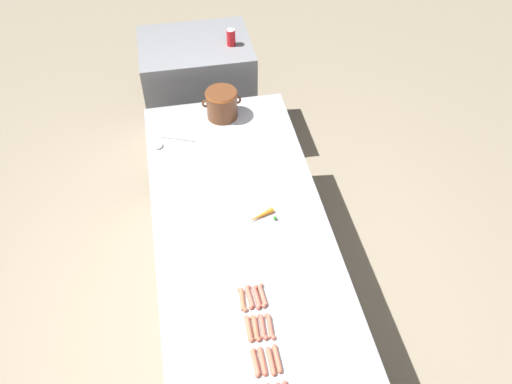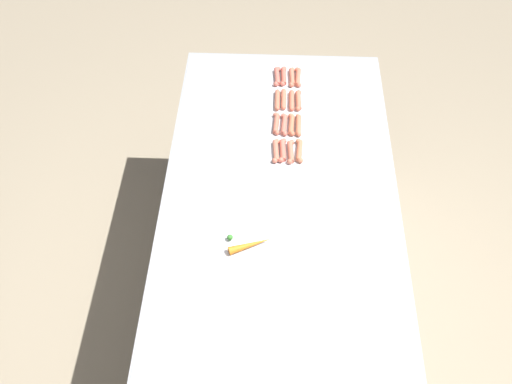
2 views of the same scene
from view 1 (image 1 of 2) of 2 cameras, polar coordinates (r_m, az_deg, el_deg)
The scene contains 19 objects.
ground_plane at distance 3.59m, azimuth -1.28°, elevation -12.48°, with size 20.00×20.00×0.00m, color gray.
griddle_counter at distance 3.24m, azimuth -1.40°, elevation -8.58°, with size 0.96×2.33×0.85m.
back_cabinet at distance 4.43m, azimuth -6.16°, elevation 10.38°, with size 0.85×0.67×0.97m, color gray.
hot_dog_1 at distance 2.45m, azimuth -0.07°, elevation -17.99°, with size 0.03×0.14×0.02m.
hot_dog_2 at distance 2.53m, azimuth -0.79°, elevation -14.59°, with size 0.03×0.14×0.02m.
hot_dog_3 at distance 2.61m, azimuth -1.51°, elevation -11.57°, with size 0.03×0.14×0.02m.
hot_dog_5 at distance 2.46m, azimuth 0.68°, elevation -17.84°, with size 0.02×0.14×0.02m.
hot_dog_6 at distance 2.53m, azimuth -0.06°, elevation -14.54°, with size 0.03×0.14×0.02m.
hot_dog_7 at distance 2.62m, azimuth -0.72°, elevation -11.29°, with size 0.03×0.14×0.02m.
hot_dog_9 at distance 2.46m, azimuth 1.62°, elevation -17.84°, with size 0.02×0.14×0.02m.
hot_dog_10 at distance 2.53m, azimuth 0.69°, elevation -14.38°, with size 0.03×0.14×0.02m.
hot_dog_11 at distance 2.62m, azimuth 0.06°, elevation -11.32°, with size 0.03×0.14×0.02m.
hot_dog_13 at distance 2.46m, azimuth 2.31°, elevation -17.58°, with size 0.02×0.14×0.02m.
hot_dog_14 at distance 2.54m, azimuth 1.52°, elevation -14.35°, with size 0.03×0.14×0.02m.
hot_dog_15 at distance 2.62m, azimuth 0.70°, elevation -11.13°, with size 0.03×0.14×0.02m.
bean_pot at distance 3.53m, azimuth -3.74°, elevation 9.60°, with size 0.26×0.21×0.20m.
serving_spoon at distance 3.42m, azimuth -9.81°, elevation 5.22°, with size 0.26×0.14×0.02m.
carrot at distance 2.92m, azimuth 0.53°, elevation -2.61°, with size 0.17×0.09×0.03m.
soda_can at distance 4.08m, azimuth -2.73°, elevation 16.38°, with size 0.07×0.07×0.12m.
Camera 1 is at (-0.27, -1.83, 3.08)m, focal length 36.93 mm.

